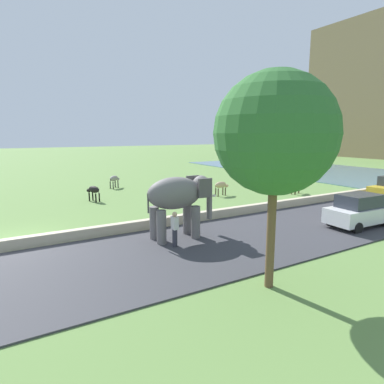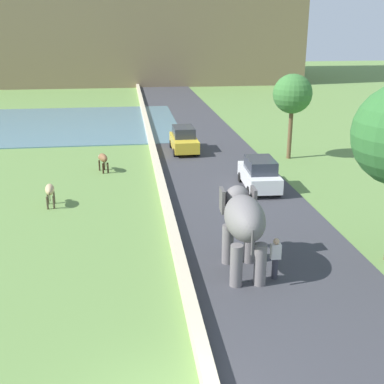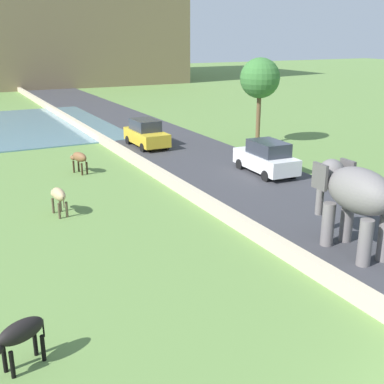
{
  "view_description": "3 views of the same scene",
  "coord_description": "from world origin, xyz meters",
  "px_view_note": "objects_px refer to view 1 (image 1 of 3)",
  "views": [
    {
      "loc": [
        16.74,
        -0.25,
        4.97
      ],
      "look_at": [
        1.2,
        8.89,
        1.74
      ],
      "focal_mm": 30.72,
      "sensor_mm": 36.0,
      "label": 1
    },
    {
      "loc": [
        -0.58,
        -9.25,
        8.77
      ],
      "look_at": [
        2.13,
        11.01,
        1.79
      ],
      "focal_mm": 46.33,
      "sensor_mm": 36.0,
      "label": 2
    },
    {
      "loc": [
        -8.38,
        -4.41,
        7.09
      ],
      "look_at": [
        -1.06,
        9.86,
        1.93
      ],
      "focal_mm": 46.09,
      "sensor_mm": 36.0,
      "label": 3
    }
  ],
  "objects_px": {
    "elephant": "(179,197)",
    "cow_brown": "(296,184)",
    "person_beside_elephant": "(175,229)",
    "cow_black": "(93,190)",
    "cow_tan": "(221,185)",
    "car_white": "(360,211)",
    "cow_grey": "(114,179)"
  },
  "relations": [
    {
      "from": "elephant",
      "to": "cow_brown",
      "type": "bearing_deg",
      "value": 111.67
    },
    {
      "from": "person_beside_elephant",
      "to": "cow_black",
      "type": "distance_m",
      "value": 11.98
    },
    {
      "from": "cow_brown",
      "to": "elephant",
      "type": "bearing_deg",
      "value": -68.33
    },
    {
      "from": "cow_brown",
      "to": "person_beside_elephant",
      "type": "bearing_deg",
      "value": -65.96
    },
    {
      "from": "cow_brown",
      "to": "cow_tan",
      "type": "bearing_deg",
      "value": -112.23
    },
    {
      "from": "person_beside_elephant",
      "to": "car_white",
      "type": "bearing_deg",
      "value": 78.18
    },
    {
      "from": "person_beside_elephant",
      "to": "car_white",
      "type": "distance_m",
      "value": 10.3
    },
    {
      "from": "cow_tan",
      "to": "car_white",
      "type": "bearing_deg",
      "value": 6.1
    },
    {
      "from": "elephant",
      "to": "cow_tan",
      "type": "height_order",
      "value": "elephant"
    },
    {
      "from": "elephant",
      "to": "cow_brown",
      "type": "distance_m",
      "value": 15.12
    },
    {
      "from": "car_white",
      "to": "cow_black",
      "type": "relative_size",
      "value": 2.9
    },
    {
      "from": "cow_brown",
      "to": "cow_grey",
      "type": "bearing_deg",
      "value": -130.8
    },
    {
      "from": "person_beside_elephant",
      "to": "cow_grey",
      "type": "distance_m",
      "value": 17.29
    },
    {
      "from": "cow_grey",
      "to": "person_beside_elephant",
      "type": "bearing_deg",
      "value": -8.75
    },
    {
      "from": "cow_grey",
      "to": "cow_brown",
      "type": "relative_size",
      "value": 0.91
    },
    {
      "from": "elephant",
      "to": "car_white",
      "type": "relative_size",
      "value": 0.85
    },
    {
      "from": "elephant",
      "to": "person_beside_elephant",
      "type": "bearing_deg",
      "value": -37.05
    },
    {
      "from": "elephant",
      "to": "car_white",
      "type": "xyz_separation_m",
      "value": [
        3.14,
        9.3,
        -1.14
      ]
    },
    {
      "from": "cow_grey",
      "to": "cow_tan",
      "type": "bearing_deg",
      "value": 37.75
    },
    {
      "from": "cow_grey",
      "to": "cow_black",
      "type": "bearing_deg",
      "value": -31.7
    },
    {
      "from": "person_beside_elephant",
      "to": "car_white",
      "type": "relative_size",
      "value": 0.4
    },
    {
      "from": "person_beside_elephant",
      "to": "cow_black",
      "type": "xyz_separation_m",
      "value": [
        -11.96,
        -0.54,
        -0.04
      ]
    },
    {
      "from": "elephant",
      "to": "person_beside_elephant",
      "type": "xyz_separation_m",
      "value": [
        1.03,
        -0.78,
        -1.16
      ]
    },
    {
      "from": "car_white",
      "to": "cow_grey",
      "type": "distance_m",
      "value": 20.59
    },
    {
      "from": "cow_tan",
      "to": "person_beside_elephant",
      "type": "bearing_deg",
      "value": -44.63
    },
    {
      "from": "cow_black",
      "to": "cow_brown",
      "type": "height_order",
      "value": "same"
    },
    {
      "from": "cow_grey",
      "to": "cow_tan",
      "type": "xyz_separation_m",
      "value": [
        8.08,
        6.26,
        0.0
      ]
    },
    {
      "from": "person_beside_elephant",
      "to": "cow_black",
      "type": "relative_size",
      "value": 1.16
    },
    {
      "from": "cow_black",
      "to": "cow_grey",
      "type": "height_order",
      "value": "same"
    },
    {
      "from": "car_white",
      "to": "cow_black",
      "type": "distance_m",
      "value": 17.63
    },
    {
      "from": "cow_black",
      "to": "cow_grey",
      "type": "bearing_deg",
      "value": 148.3
    },
    {
      "from": "person_beside_elephant",
      "to": "cow_grey",
      "type": "xyz_separation_m",
      "value": [
        -17.09,
        2.63,
        -0.04
      ]
    }
  ]
}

